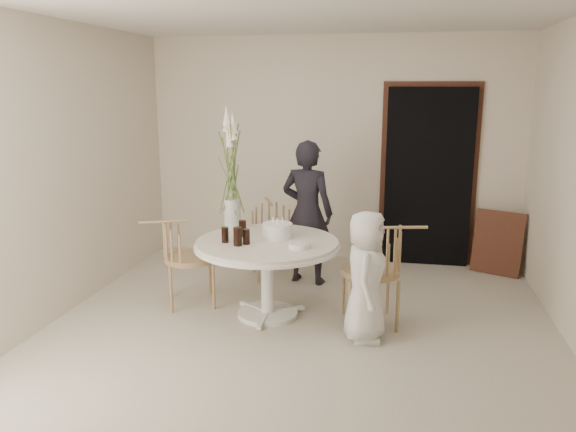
% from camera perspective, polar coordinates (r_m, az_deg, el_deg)
% --- Properties ---
extents(ground, '(4.50, 4.50, 0.00)m').
position_cam_1_polar(ground, '(5.08, 1.22, -11.43)').
color(ground, beige).
rests_on(ground, ground).
extents(room_shell, '(4.50, 4.50, 4.50)m').
position_cam_1_polar(room_shell, '(4.65, 1.31, 7.07)').
color(room_shell, silver).
rests_on(room_shell, ground).
extents(doorway, '(1.00, 0.10, 2.10)m').
position_cam_1_polar(doorway, '(6.84, 14.05, 3.78)').
color(doorway, black).
rests_on(doorway, ground).
extents(door_trim, '(1.12, 0.03, 2.22)m').
position_cam_1_polar(door_trim, '(6.87, 14.06, 4.33)').
color(door_trim, '#512E1C').
rests_on(door_trim, ground).
extents(table, '(1.33, 1.33, 0.73)m').
position_cam_1_polar(table, '(5.16, -2.11, -3.73)').
color(table, silver).
rests_on(table, ground).
extents(picture_frame, '(0.57, 0.38, 0.73)m').
position_cam_1_polar(picture_frame, '(6.83, 20.54, -2.57)').
color(picture_frame, '#512E1C').
rests_on(picture_frame, ground).
extents(chair_far, '(0.58, 0.61, 0.84)m').
position_cam_1_polar(chair_far, '(6.37, -1.77, -1.15)').
color(chair_far, '#A18457').
rests_on(chair_far, ground).
extents(chair_right, '(0.61, 0.58, 0.91)m').
position_cam_1_polar(chair_right, '(5.08, 9.83, -4.47)').
color(chair_right, '#A18457').
rests_on(chair_right, ground).
extents(chair_left, '(0.63, 0.61, 0.87)m').
position_cam_1_polar(chair_left, '(5.53, -11.18, -3.39)').
color(chair_left, '#A18457').
rests_on(chair_left, ground).
extents(girl, '(0.63, 0.48, 1.56)m').
position_cam_1_polar(girl, '(6.03, 1.96, 0.35)').
color(girl, black).
rests_on(girl, ground).
extents(boy, '(0.36, 0.55, 1.12)m').
position_cam_1_polar(boy, '(4.74, 7.91, -6.11)').
color(boy, silver).
rests_on(boy, ground).
extents(birthday_cake, '(0.28, 0.28, 0.18)m').
position_cam_1_polar(birthday_cake, '(5.21, -1.10, -1.47)').
color(birthday_cake, white).
rests_on(birthday_cake, table).
extents(cola_tumbler_a, '(0.08, 0.08, 0.14)m').
position_cam_1_polar(cola_tumbler_a, '(5.01, -4.25, -2.11)').
color(cola_tumbler_a, black).
rests_on(cola_tumbler_a, table).
extents(cola_tumbler_b, '(0.10, 0.10, 0.16)m').
position_cam_1_polar(cola_tumbler_b, '(4.96, -5.13, -2.09)').
color(cola_tumbler_b, black).
rests_on(cola_tumbler_b, table).
extents(cola_tumbler_c, '(0.08, 0.08, 0.14)m').
position_cam_1_polar(cola_tumbler_c, '(5.08, -6.41, -1.91)').
color(cola_tumbler_c, black).
rests_on(cola_tumbler_c, table).
extents(cola_tumbler_d, '(0.08, 0.08, 0.15)m').
position_cam_1_polar(cola_tumbler_d, '(5.27, -4.65, -1.26)').
color(cola_tumbler_d, black).
rests_on(cola_tumbler_d, table).
extents(plate_stack, '(0.21, 0.21, 0.05)m').
position_cam_1_polar(plate_stack, '(4.88, 1.12, -3.01)').
color(plate_stack, white).
rests_on(plate_stack, table).
extents(flower_vase, '(0.16, 0.16, 1.20)m').
position_cam_1_polar(flower_vase, '(5.44, -5.79, 4.47)').
color(flower_vase, silver).
rests_on(flower_vase, table).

